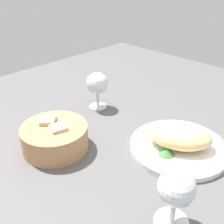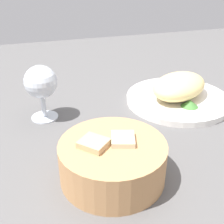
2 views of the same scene
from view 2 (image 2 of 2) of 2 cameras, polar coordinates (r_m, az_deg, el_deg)
name	(u,v)px [view 2 (image 2 of 2)]	position (r cm, az deg, el deg)	size (l,w,h in cm)	color
ground_plane	(152,121)	(64.56, 7.85, -1.84)	(140.00, 140.00, 2.00)	#555353
plate	(178,99)	(71.60, 12.64, 2.44)	(24.28, 24.28, 1.40)	white
omelette	(179,86)	(70.21, 12.93, 4.94)	(15.44, 10.27, 5.43)	#E6C97F
lettuce_garnish	(191,104)	(66.62, 15.09, 1.50)	(3.87, 3.87, 1.56)	#437E36
bread_basket	(112,160)	(45.71, 0.06, -9.35)	(16.49, 16.49, 7.24)	tan
wine_glass_near	(41,84)	(61.66, -13.68, 5.28)	(6.79, 6.79, 11.77)	silver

